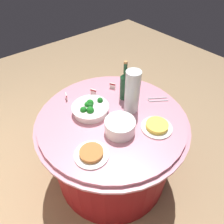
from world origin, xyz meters
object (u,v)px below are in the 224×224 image
(wine_bottle, at_px, (125,85))
(label_placard_front, at_px, (112,86))
(food_plate_peanuts, at_px, (91,154))
(label_placard_mid, at_px, (66,96))
(plate_stack, at_px, (120,126))
(broccoli_bowl, at_px, (90,109))
(label_placard_rear, at_px, (93,92))
(decorative_fruit_vase, at_px, (132,93))
(food_plate_fried_egg, at_px, (157,126))
(serving_tongs, at_px, (157,100))

(wine_bottle, relative_size, label_placard_front, 6.11)
(food_plate_peanuts, relative_size, label_placard_front, 4.00)
(label_placard_front, xyz_separation_m, label_placard_mid, (0.12, 0.38, 0.00))
(plate_stack, height_order, food_plate_peanuts, plate_stack)
(broccoli_bowl, bearing_deg, label_placard_mid, 13.13)
(label_placard_rear, bearing_deg, food_plate_peanuts, 143.06)
(decorative_fruit_vase, xyz_separation_m, food_plate_fried_egg, (-0.26, -0.00, -0.14))
(plate_stack, height_order, label_placard_front, plate_stack)
(serving_tongs, distance_m, food_plate_fried_egg, 0.32)
(food_plate_fried_egg, height_order, label_placard_mid, label_placard_mid)
(plate_stack, relative_size, food_plate_peanuts, 0.95)
(label_placard_front, bearing_deg, plate_stack, 146.04)
(broccoli_bowl, xyz_separation_m, food_plate_fried_egg, (-0.43, -0.26, -0.02))
(wine_bottle, relative_size, food_plate_fried_egg, 1.53)
(food_plate_peanuts, bearing_deg, serving_tongs, -81.93)
(wine_bottle, height_order, food_plate_fried_egg, wine_bottle)
(decorative_fruit_vase, relative_size, food_plate_peanuts, 1.55)
(food_plate_peanuts, xyz_separation_m, label_placard_mid, (0.58, -0.16, 0.02))
(label_placard_mid, bearing_deg, plate_stack, -169.40)
(decorative_fruit_vase, xyz_separation_m, label_placard_front, (0.30, -0.06, -0.13))
(food_plate_peanuts, bearing_deg, plate_stack, -81.87)
(broccoli_bowl, distance_m, label_placard_mid, 0.26)
(serving_tongs, height_order, food_plate_peanuts, food_plate_peanuts)
(serving_tongs, relative_size, label_placard_mid, 2.86)
(plate_stack, xyz_separation_m, wine_bottle, (0.26, -0.27, 0.08))
(decorative_fruit_vase, height_order, label_placard_rear, decorative_fruit_vase)
(wine_bottle, distance_m, label_placard_mid, 0.48)
(label_placard_mid, distance_m, label_placard_rear, 0.22)
(label_placard_front, bearing_deg, serving_tongs, -152.89)
(food_plate_fried_egg, bearing_deg, broccoli_bowl, 31.54)
(serving_tongs, distance_m, food_plate_peanuts, 0.74)
(food_plate_fried_egg, height_order, label_placard_front, label_placard_front)
(food_plate_peanuts, relative_size, label_placard_rear, 4.00)
(food_plate_peanuts, relative_size, food_plate_fried_egg, 1.00)
(food_plate_peanuts, bearing_deg, label_placard_mid, -15.85)
(label_placard_mid, bearing_deg, label_placard_rear, -113.78)
(wine_bottle, bearing_deg, decorative_fruit_vase, 158.51)
(broccoli_bowl, height_order, plate_stack, same)
(serving_tongs, bearing_deg, label_placard_front, 27.11)
(serving_tongs, distance_m, label_placard_rear, 0.53)
(label_placard_front, height_order, label_placard_rear, same)
(plate_stack, bearing_deg, wine_bottle, -46.53)
(food_plate_peanuts, distance_m, food_plate_fried_egg, 0.50)
(plate_stack, height_order, label_placard_rear, plate_stack)
(wine_bottle, relative_size, label_placard_mid, 6.11)
(decorative_fruit_vase, bearing_deg, food_plate_fried_egg, -178.93)
(food_plate_peanuts, distance_m, label_placard_rear, 0.61)
(wine_bottle, relative_size, label_placard_rear, 6.11)
(food_plate_peanuts, bearing_deg, wine_bottle, -61.20)
(food_plate_peanuts, distance_m, label_placard_front, 0.71)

